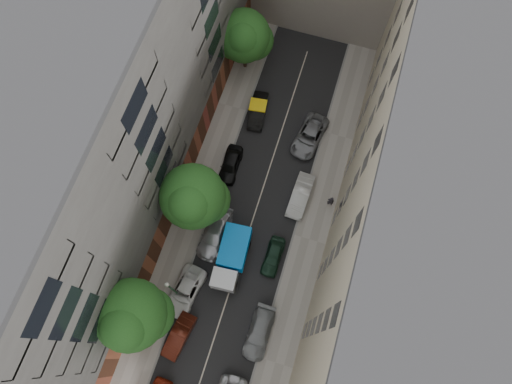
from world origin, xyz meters
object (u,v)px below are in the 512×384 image
at_px(car_right_3, 300,196).
at_px(car_right_4, 309,136).
at_px(tarp_truck, 232,257).
at_px(car_right_2, 273,256).
at_px(car_left_1, 179,336).
at_px(lamp_post, 171,288).
at_px(car_left_4, 230,164).
at_px(tree_far, 245,38).
at_px(car_left_5, 258,111).
at_px(car_left_3, 215,234).
at_px(tree_mid, 194,199).
at_px(car_left_2, 185,291).
at_px(tree_near, 132,317).
at_px(pedestrian, 331,201).
at_px(car_right_1, 259,333).

relative_size(car_right_3, car_right_4, 0.89).
height_order(tarp_truck, car_right_2, tarp_truck).
xyz_separation_m(car_left_1, lamp_post, (-1.38, 3.27, 2.98)).
distance_m(car_left_4, tree_far, 12.13).
xyz_separation_m(car_left_5, car_right_2, (5.60, -13.60, -0.06)).
bearing_deg(car_left_3, tree_mid, 150.50).
xyz_separation_m(car_left_2, car_right_4, (6.40, 17.60, 0.05)).
relative_size(car_left_4, tree_far, 0.56).
distance_m(car_left_4, tree_near, 16.94).
height_order(car_left_3, tree_near, tree_near).
height_order(car_left_2, car_right_2, car_left_2).
distance_m(car_left_3, tree_mid, 5.60).
bearing_deg(car_left_4, car_right_3, -10.59).
xyz_separation_m(car_left_4, tree_far, (-2.08, 11.24, 4.07)).
xyz_separation_m(car_left_1, pedestrian, (9.22, 15.22, 0.34)).
height_order(car_left_4, tree_near, tree_near).
relative_size(car_left_3, car_right_1, 1.09).
height_order(tarp_truck, car_left_5, tarp_truck).
distance_m(car_right_3, pedestrian, 2.82).
xyz_separation_m(tree_near, lamp_post, (1.33, 2.98, -2.92)).
distance_m(car_left_4, car_right_1, 15.57).
relative_size(car_left_1, tree_near, 0.42).
relative_size(car_left_4, car_right_2, 1.10).
bearing_deg(tarp_truck, tree_far, 100.12).
xyz_separation_m(car_right_4, pedestrian, (3.60, -5.98, 0.29)).
bearing_deg(car_left_3, car_left_5, 93.12).
xyz_separation_m(car_right_2, tree_near, (-8.33, -8.51, 5.92)).
bearing_deg(car_left_1, tree_mid, 108.07).
distance_m(car_left_2, lamp_post, 3.06).
bearing_deg(tree_near, car_right_4, 68.27).
bearing_deg(car_right_1, car_left_5, 107.85).
relative_size(car_left_5, car_right_1, 0.91).
height_order(car_left_3, pedestrian, pedestrian).
distance_m(car_right_4, pedestrian, 6.99).
xyz_separation_m(car_left_3, car_left_4, (-0.80, 6.87, -0.04)).
distance_m(car_left_1, car_right_4, 21.93).
distance_m(car_left_2, car_left_4, 12.47).
xyz_separation_m(car_left_3, tree_mid, (-1.70, 1.09, 5.22)).
bearing_deg(car_left_1, car_left_4, 101.55).
bearing_deg(car_left_4, car_right_4, 36.58).
xyz_separation_m(car_left_3, car_right_2, (5.60, -0.40, -0.10)).
bearing_deg(tree_near, car_right_3, 58.16).
xyz_separation_m(car_right_1, car_right_2, (-0.73, 6.57, -0.04)).
distance_m(car_left_2, car_right_4, 18.73).
bearing_deg(car_right_1, car_left_3, 132.68).
xyz_separation_m(tarp_truck, tree_far, (-5.08, 19.81, 3.34)).
bearing_deg(pedestrian, tarp_truck, 44.22).
xyz_separation_m(car_left_1, tree_near, (-2.71, 0.29, 5.90)).
bearing_deg(car_left_4, car_right_2, -50.78).
bearing_deg(car_left_4, car_left_1, -89.36).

